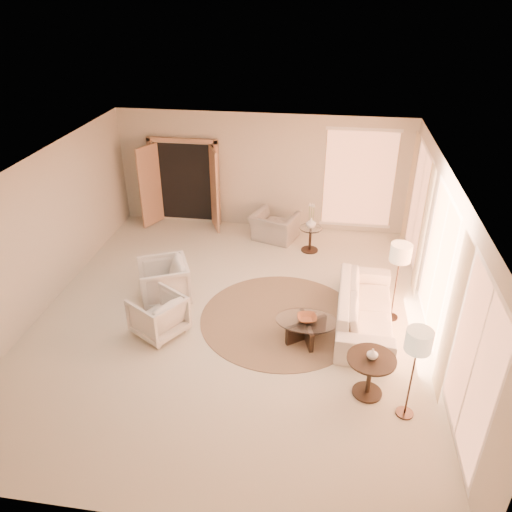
# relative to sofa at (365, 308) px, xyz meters

# --- Properties ---
(room) EXTENTS (7.04, 8.04, 2.83)m
(room) POSITION_rel_sofa_xyz_m (-2.39, -0.14, 1.04)
(room) COLOR beige
(room) RESTS_ON ground
(windows_right) EXTENTS (0.10, 6.40, 2.40)m
(windows_right) POSITION_rel_sofa_xyz_m (1.06, -0.04, 0.99)
(windows_right) COLOR #EF905F
(windows_right) RESTS_ON room
(window_back_corner) EXTENTS (1.70, 0.10, 2.40)m
(window_back_corner) POSITION_rel_sofa_xyz_m (-0.09, 3.81, 0.99)
(window_back_corner) COLOR #EF905F
(window_back_corner) RESTS_ON room
(curtains_right) EXTENTS (0.06, 5.20, 2.60)m
(curtains_right) POSITION_rel_sofa_xyz_m (1.01, 0.86, 0.94)
(curtains_right) COLOR beige
(curtains_right) RESTS_ON room
(french_doors) EXTENTS (1.95, 0.66, 2.16)m
(french_doors) POSITION_rel_sofa_xyz_m (-4.29, 3.68, 0.71)
(french_doors) COLOR tan
(french_doors) RESTS_ON room
(area_rug) EXTENTS (3.86, 3.86, 0.01)m
(area_rug) POSITION_rel_sofa_xyz_m (-1.49, -0.06, -0.35)
(area_rug) COLOR #483626
(area_rug) RESTS_ON room
(sofa) EXTENTS (1.05, 2.48, 0.71)m
(sofa) POSITION_rel_sofa_xyz_m (0.00, 0.00, 0.00)
(sofa) COLOR silver
(sofa) RESTS_ON room
(armchair_left) EXTENTS (1.13, 1.15, 0.91)m
(armchair_left) POSITION_rel_sofa_xyz_m (-3.76, 0.22, 0.10)
(armchair_left) COLOR silver
(armchair_left) RESTS_ON room
(armchair_right) EXTENTS (1.04, 1.06, 0.81)m
(armchair_right) POSITION_rel_sofa_xyz_m (-3.54, -0.77, 0.05)
(armchair_right) COLOR silver
(armchair_right) RESTS_ON room
(accent_chair) EXTENTS (1.15, 0.93, 0.88)m
(accent_chair) POSITION_rel_sofa_xyz_m (-1.98, 3.12, 0.08)
(accent_chair) COLOR #9B968E
(accent_chair) RESTS_ON room
(coffee_table) EXTENTS (1.33, 1.33, 0.39)m
(coffee_table) POSITION_rel_sofa_xyz_m (-1.00, -0.56, -0.11)
(coffee_table) COLOR black
(coffee_table) RESTS_ON room
(end_table) EXTENTS (0.71, 0.71, 0.68)m
(end_table) POSITION_rel_sofa_xyz_m (-0.01, -1.73, 0.11)
(end_table) COLOR black
(end_table) RESTS_ON room
(side_table) EXTENTS (0.50, 0.50, 0.58)m
(side_table) POSITION_rel_sofa_xyz_m (-1.11, 2.66, -0.00)
(side_table) COLOR #2E211B
(side_table) RESTS_ON room
(floor_lamp_near) EXTENTS (0.37, 0.37, 1.52)m
(floor_lamp_near) POSITION_rel_sofa_xyz_m (0.51, 0.28, 0.93)
(floor_lamp_near) COLOR #2E211B
(floor_lamp_near) RESTS_ON room
(floor_lamp_far) EXTENTS (0.36, 0.36, 1.47)m
(floor_lamp_far) POSITION_rel_sofa_xyz_m (0.51, -2.07, 0.90)
(floor_lamp_far) COLOR #2E211B
(floor_lamp_far) RESTS_ON room
(bowl) EXTENTS (0.39, 0.39, 0.08)m
(bowl) POSITION_rel_sofa_xyz_m (-1.00, -0.56, 0.07)
(bowl) COLOR brown
(bowl) RESTS_ON coffee_table
(end_vase) EXTENTS (0.16, 0.16, 0.17)m
(end_vase) POSITION_rel_sofa_xyz_m (-0.01, -1.73, 0.40)
(end_vase) COLOR white
(end_vase) RESTS_ON end_table
(side_vase) EXTENTS (0.26, 0.26, 0.23)m
(side_vase) POSITION_rel_sofa_xyz_m (-1.11, 2.66, 0.34)
(side_vase) COLOR white
(side_vase) RESTS_ON side_table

